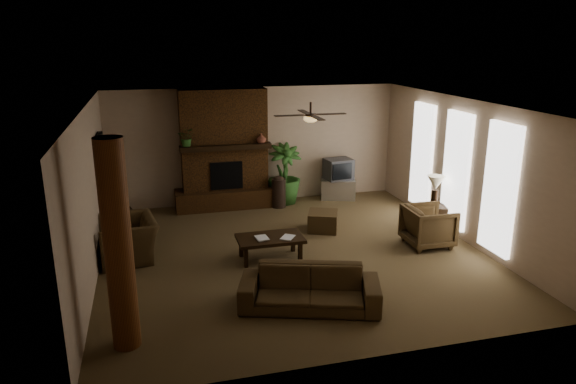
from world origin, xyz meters
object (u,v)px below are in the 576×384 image
object	(u,v)px
sofa	(310,282)
lamp_right	(436,185)
side_table_right	(432,218)
armchair_left	(127,232)
log_column	(118,247)
armchair_right	(429,224)
floor_plant	(284,187)
floor_vase	(279,190)
coffee_table	(270,240)
ottoman	(323,221)
lamp_left	(118,190)
tv_stand	(338,189)
side_table_left	(122,224)

from	to	relation	value
sofa	lamp_right	world-z (taller)	lamp_right
side_table_right	armchair_left	bearing A→B (deg)	178.99
log_column	armchair_right	xyz separation A→B (m)	(5.60, 2.13, -0.97)
floor_plant	lamp_right	xyz separation A→B (m)	(2.52, -2.73, 0.59)
floor_vase	lamp_right	distance (m)	3.70
coffee_table	ottoman	xyz separation A→B (m)	(1.41, 1.19, -0.17)
lamp_left	armchair_left	bearing A→B (deg)	-82.67
floor_vase	side_table_right	size ratio (longest dim) A/B	1.40
armchair_right	tv_stand	size ratio (longest dim) A/B	1.02
coffee_table	tv_stand	bearing A→B (deg)	52.56
armchair_left	floor_vase	xyz separation A→B (m)	(3.41, 2.27, -0.08)
armchair_left	floor_vase	distance (m)	4.10
armchair_right	side_table_right	world-z (taller)	armchair_right
side_table_left	lamp_right	size ratio (longest dim) A/B	0.85
sofa	ottoman	bearing A→B (deg)	86.44
tv_stand	side_table_right	world-z (taller)	side_table_right
ottoman	side_table_left	bearing A→B (deg)	170.56
coffee_table	floor_vase	bearing A→B (deg)	73.34
sofa	armchair_left	distance (m)	3.75
ottoman	lamp_right	size ratio (longest dim) A/B	0.92
armchair_left	floor_plant	distance (m)	4.46
sofa	ottoman	xyz separation A→B (m)	(1.24, 3.09, -0.21)
side_table_left	lamp_right	xyz separation A→B (m)	(6.30, -1.32, 0.73)
log_column	coffee_table	distance (m)	3.51
lamp_right	side_table_left	bearing A→B (deg)	168.20
tv_stand	lamp_left	bearing A→B (deg)	-146.79
ottoman	tv_stand	world-z (taller)	tv_stand
lamp_left	floor_plant	bearing A→B (deg)	20.63
side_table_left	side_table_right	size ratio (longest dim) A/B	1.00
armchair_right	side_table_right	xyz separation A→B (m)	(0.50, 0.73, -0.16)
side_table_right	coffee_table	bearing A→B (deg)	-170.77
armchair_left	lamp_right	distance (m)	6.17
lamp_left	side_table_right	xyz separation A→B (m)	(6.30, -1.26, -0.73)
floor_vase	side_table_left	distance (m)	3.73
armchair_left	floor_plant	world-z (taller)	armchair_left
armchair_left	floor_plant	size ratio (longest dim) A/B	0.80
lamp_right	lamp_left	bearing A→B (deg)	168.32
sofa	tv_stand	size ratio (longest dim) A/B	2.46
armchair_left	lamp_left	world-z (taller)	lamp_left
ottoman	floor_vase	distance (m)	1.87
armchair_left	lamp_right	world-z (taller)	lamp_right
log_column	armchair_right	size ratio (longest dim) A/B	3.23
armchair_left	side_table_left	world-z (taller)	armchair_left
armchair_left	lamp_right	size ratio (longest dim) A/B	1.78
lamp_left	side_table_right	bearing A→B (deg)	-11.32
coffee_table	log_column	bearing A→B (deg)	-137.41
log_column	side_table_left	xyz separation A→B (m)	(-0.20, 4.14, -1.12)
armchair_left	coffee_table	bearing A→B (deg)	66.04
log_column	side_table_left	size ratio (longest dim) A/B	5.09
log_column	lamp_left	size ratio (longest dim) A/B	4.31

